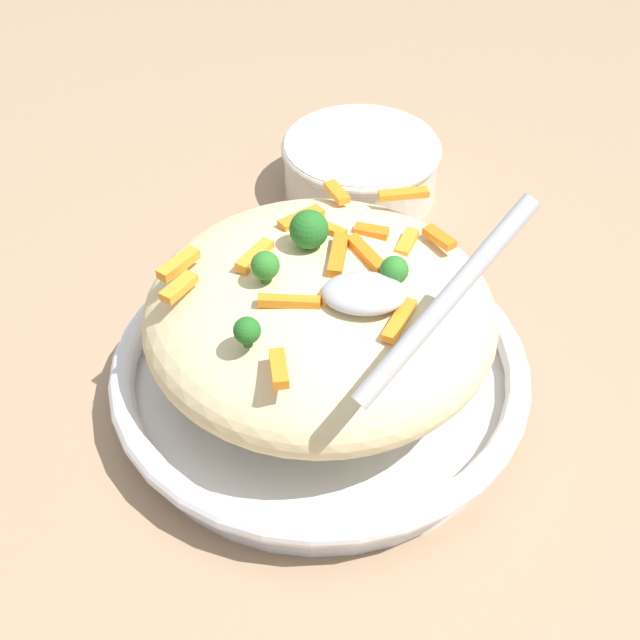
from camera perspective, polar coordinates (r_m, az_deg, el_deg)
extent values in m
plane|color=#9E7F60|center=(0.70, 0.00, -4.82)|extent=(2.40, 2.40, 0.00)
cylinder|color=silver|center=(0.69, 0.00, -4.17)|extent=(0.29, 0.29, 0.02)
torus|color=silver|center=(0.68, 0.00, -2.94)|extent=(0.32, 0.32, 0.02)
torus|color=black|center=(0.68, 0.00, -2.71)|extent=(0.31, 0.31, 0.00)
ellipsoid|color=beige|center=(0.64, 0.00, 0.36)|extent=(0.26, 0.26, 0.10)
cube|color=orange|center=(0.62, -4.20, 4.10)|extent=(0.03, 0.03, 0.01)
cube|color=orange|center=(0.69, 5.37, 8.05)|extent=(0.04, 0.02, 0.01)
cube|color=orange|center=(0.59, 1.62, 1.65)|extent=(0.04, 0.02, 0.01)
cube|color=orange|center=(0.64, 3.30, 5.62)|extent=(0.03, 0.02, 0.01)
cube|color=orange|center=(0.65, -1.21, 6.48)|extent=(0.03, 0.03, 0.01)
cube|color=orange|center=(0.61, -9.03, 2.09)|extent=(0.02, 0.03, 0.01)
cube|color=orange|center=(0.69, 1.09, 8.18)|extent=(0.02, 0.03, 0.01)
cube|color=orange|center=(0.54, -2.65, -3.13)|extent=(0.01, 0.03, 0.01)
cube|color=orange|center=(0.58, 5.10, 0.01)|extent=(0.02, 0.04, 0.01)
cube|color=orange|center=(0.62, 3.02, 4.21)|extent=(0.03, 0.04, 0.01)
cube|color=orange|center=(0.58, -2.00, 1.19)|extent=(0.04, 0.01, 0.01)
cube|color=orange|center=(0.61, 1.15, 4.16)|extent=(0.01, 0.04, 0.01)
cube|color=orange|center=(0.64, 0.39, 5.99)|extent=(0.04, 0.03, 0.01)
cube|color=orange|center=(0.63, -9.02, 3.69)|extent=(0.03, 0.03, 0.01)
cube|color=orange|center=(0.64, 5.59, 4.97)|extent=(0.02, 0.03, 0.01)
cube|color=orange|center=(0.65, 7.66, 5.26)|extent=(0.02, 0.03, 0.01)
cylinder|color=#296820|center=(0.60, -3.48, 2.71)|extent=(0.01, 0.01, 0.01)
sphere|color=#2D7A28|center=(0.59, -3.53, 3.51)|extent=(0.02, 0.02, 0.02)
cylinder|color=#205B1C|center=(0.56, -4.64, -1.37)|extent=(0.01, 0.01, 0.01)
sphere|color=#236B23|center=(0.55, -4.69, -0.67)|extent=(0.02, 0.02, 0.02)
cylinder|color=#296820|center=(0.60, 4.72, 2.43)|extent=(0.01, 0.01, 0.01)
sphere|color=#2D7A28|center=(0.59, 4.78, 3.21)|extent=(0.02, 0.02, 0.02)
cylinder|color=#205B1C|center=(0.63, -0.70, 4.85)|extent=(0.01, 0.01, 0.01)
sphere|color=#236B23|center=(0.62, -0.71, 5.83)|extent=(0.03, 0.03, 0.03)
ellipsoid|color=#B7B7BC|center=(0.58, 2.82, 1.72)|extent=(0.06, 0.04, 0.02)
cylinder|color=#B7B7BC|center=(0.52, 8.10, 1.24)|extent=(0.11, 0.11, 0.09)
cylinder|color=beige|center=(0.90, 2.62, 9.69)|extent=(0.15, 0.15, 0.06)
torus|color=beige|center=(0.89, 2.67, 10.94)|extent=(0.16, 0.16, 0.01)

